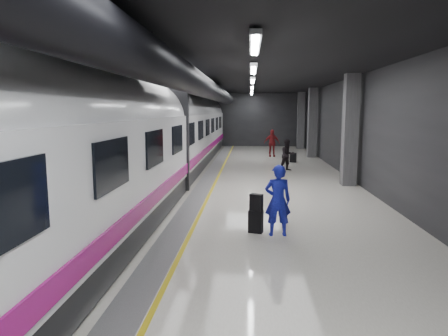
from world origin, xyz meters
name	(u,v)px	position (x,y,z in m)	size (l,w,h in m)	color
ground	(236,193)	(0.00, 0.00, 0.00)	(40.00, 40.00, 0.00)	silver
platform_hall	(230,97)	(-0.29, 0.96, 3.54)	(10.02, 40.02, 4.51)	black
train	(148,137)	(-3.25, 0.00, 2.07)	(3.05, 38.00, 4.05)	black
traveler_main	(278,200)	(1.20, -4.92, 0.88)	(0.64, 0.42, 1.76)	#1C2AD2
suitcase_main	(256,221)	(0.68, -4.73, 0.29)	(0.35, 0.22, 0.57)	black
shoulder_bag	(256,202)	(0.69, -4.76, 0.78)	(0.31, 0.17, 0.42)	black
traveler_far_a	(288,155)	(2.42, 5.84, 0.80)	(0.78, 0.61, 1.60)	black
traveler_far_b	(272,143)	(1.96, 12.19, 0.90)	(1.05, 0.44, 1.79)	maroon
suitcase_far	(293,158)	(3.07, 9.20, 0.28)	(0.38, 0.25, 0.56)	black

